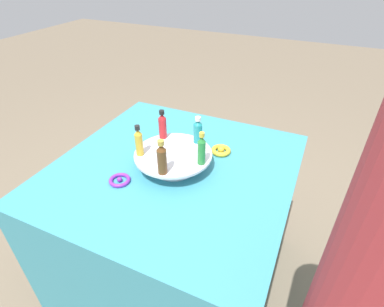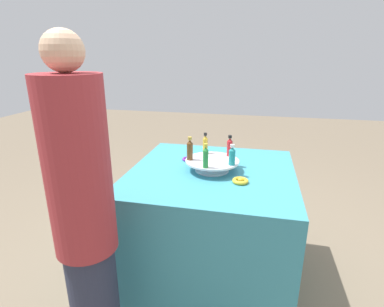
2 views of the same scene
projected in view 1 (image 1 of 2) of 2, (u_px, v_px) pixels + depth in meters
name	position (u px, v px, depth m)	size (l,w,h in m)	color
ground_plane	(178.00, 272.00, 1.81)	(12.00, 12.00, 0.00)	#756651
party_table	(176.00, 226.00, 1.58)	(1.05, 1.05, 0.80)	teal
display_stand	(173.00, 158.00, 1.33)	(0.34, 0.34, 0.07)	silver
bottle_teal	(198.00, 131.00, 1.36)	(0.04, 0.04, 0.13)	teal
bottle_red	(162.00, 125.00, 1.39)	(0.04, 0.04, 0.14)	#B21E23
bottle_gold	(139.00, 142.00, 1.27)	(0.03, 0.03, 0.14)	gold
bottle_brown	(162.00, 158.00, 1.16)	(0.04, 0.04, 0.15)	brown
bottle_green	(202.00, 150.00, 1.21)	(0.03, 0.03, 0.15)	#288438
ribbon_bow_purple	(120.00, 180.00, 1.26)	(0.09, 0.09, 0.02)	purple
ribbon_bow_gold	(221.00, 150.00, 1.44)	(0.09, 0.09, 0.03)	gold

